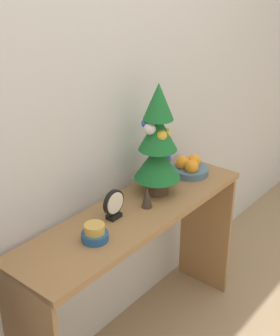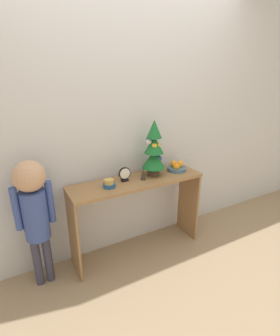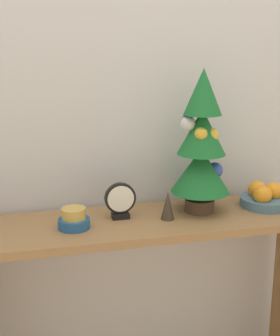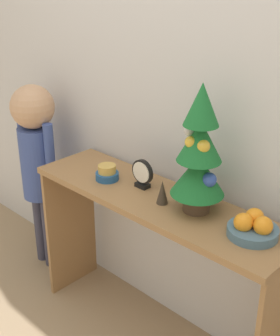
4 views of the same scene
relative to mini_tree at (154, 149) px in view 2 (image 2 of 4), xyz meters
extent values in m
plane|color=#997F60|center=(-0.20, -0.21, -1.04)|extent=(12.00, 12.00, 0.00)
cube|color=silver|center=(-0.20, 0.19, 0.21)|extent=(7.00, 0.05, 2.50)
cube|color=olive|center=(-0.20, -0.03, -0.27)|extent=(1.28, 0.35, 0.03)
cube|color=olive|center=(-0.83, -0.03, -0.65)|extent=(0.02, 0.32, 0.78)
cube|color=olive|center=(0.43, -0.03, -0.65)|extent=(0.02, 0.32, 0.78)
cylinder|color=#4C3828|center=(0.00, 0.00, -0.23)|extent=(0.11, 0.11, 0.05)
cylinder|color=brown|center=(0.00, 0.00, -0.19)|extent=(0.02, 0.02, 0.04)
cone|color=#19662D|center=(0.00, 0.00, -0.10)|extent=(0.22, 0.22, 0.17)
cone|color=#19662D|center=(0.00, 0.00, 0.05)|extent=(0.18, 0.18, 0.17)
cone|color=#19662D|center=(0.00, 0.00, 0.20)|extent=(0.14, 0.14, 0.17)
sphere|color=gold|center=(0.03, -0.02, 0.04)|extent=(0.05, 0.05, 0.05)
sphere|color=#2D4CA8|center=(-0.04, 0.04, 0.09)|extent=(0.04, 0.04, 0.04)
sphere|color=gold|center=(0.02, 0.02, 0.12)|extent=(0.04, 0.04, 0.04)
sphere|color=silver|center=(-0.05, 0.01, 0.08)|extent=(0.06, 0.06, 0.06)
sphere|color=gold|center=(-0.02, -0.04, 0.05)|extent=(0.05, 0.05, 0.05)
sphere|color=#2D4CA8|center=(0.06, 0.00, -0.10)|extent=(0.06, 0.06, 0.06)
cylinder|color=#476B84|center=(0.27, -0.01, -0.24)|extent=(0.19, 0.19, 0.04)
sphere|color=orange|center=(0.31, -0.01, -0.20)|extent=(0.07, 0.07, 0.07)
sphere|color=orange|center=(0.25, 0.03, -0.20)|extent=(0.07, 0.07, 0.07)
sphere|color=orange|center=(0.24, -0.03, -0.20)|extent=(0.07, 0.07, 0.07)
cylinder|color=#235189|center=(-0.48, -0.05, -0.24)|extent=(0.11, 0.11, 0.03)
cylinder|color=gold|center=(-0.48, -0.05, -0.20)|extent=(0.08, 0.08, 0.04)
cube|color=black|center=(-0.31, 0.00, -0.25)|extent=(0.06, 0.04, 0.02)
cylinder|color=black|center=(-0.31, 0.00, -0.18)|extent=(0.11, 0.02, 0.11)
cylinder|color=white|center=(-0.31, -0.01, -0.18)|extent=(0.10, 0.00, 0.10)
cone|color=#382D23|center=(-0.14, -0.05, -0.21)|extent=(0.05, 0.05, 0.11)
cylinder|color=#38384C|center=(-1.15, -0.03, -0.81)|extent=(0.07, 0.07, 0.46)
cylinder|color=#38384C|center=(-1.06, -0.03, -0.81)|extent=(0.07, 0.07, 0.46)
cylinder|color=#384C93|center=(-1.11, -0.03, -0.37)|extent=(0.20, 0.20, 0.42)
sphere|color=tan|center=(-1.11, -0.03, -0.04)|extent=(0.24, 0.24, 0.24)
cylinder|color=#384C93|center=(-1.23, -0.03, -0.29)|extent=(0.05, 0.05, 0.36)
cylinder|color=#384C93|center=(-0.98, -0.03, -0.29)|extent=(0.05, 0.05, 0.36)
camera|label=1|loc=(-1.59, -1.19, 0.80)|focal=50.00mm
camera|label=2|loc=(-1.24, -2.00, 0.72)|focal=28.00mm
camera|label=3|loc=(-0.63, -1.58, 0.36)|focal=50.00mm
camera|label=4|loc=(1.00, -1.38, 0.70)|focal=50.00mm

